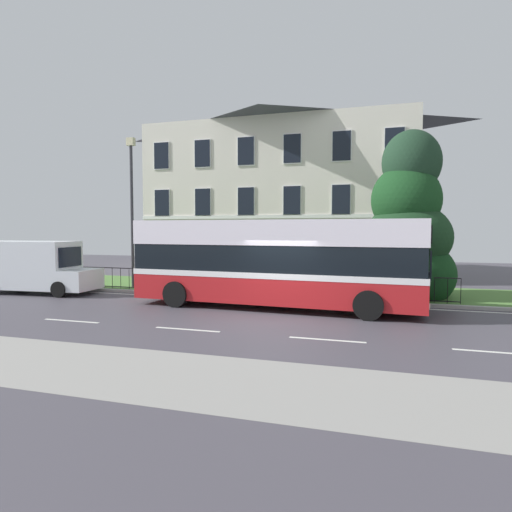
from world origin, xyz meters
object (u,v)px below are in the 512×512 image
white_panel_van (33,266)px  street_lamp_post (132,203)px  litter_bin (182,276)px  single_decker_bus (275,262)px  georgian_townhouse (288,189)px  evergreen_tree (408,234)px

white_panel_van → street_lamp_post: bearing=27.3°
litter_bin → single_decker_bus: bearing=-29.4°
georgian_townhouse → street_lamp_post: size_ratio=2.31×
street_lamp_post → evergreen_tree: bearing=4.7°
single_decker_bus → white_panel_van: (-11.34, 0.36, -0.48)m
georgian_townhouse → evergreen_tree: bearing=-51.7°
evergreen_tree → litter_bin: evergreen_tree is taller
evergreen_tree → single_decker_bus: (-4.69, -3.62, -1.00)m
single_decker_bus → street_lamp_post: bearing=164.0°
single_decker_bus → litter_bin: size_ratio=9.59×
evergreen_tree → street_lamp_post: street_lamp_post is taller
georgian_townhouse → street_lamp_post: bearing=-116.9°
white_panel_van → litter_bin: size_ratio=4.98×
evergreen_tree → white_panel_van: (-16.03, -3.26, -1.49)m
georgian_townhouse → evergreen_tree: georgian_townhouse is taller
single_decker_bus → litter_bin: bearing=153.5°
evergreen_tree → white_panel_van: evergreen_tree is taller
georgian_townhouse → litter_bin: bearing=-105.7°
georgian_townhouse → white_panel_van: bearing=-125.5°
litter_bin → white_panel_van: bearing=-156.9°
georgian_townhouse → litter_bin: (-2.75, -9.79, -4.81)m
georgian_townhouse → single_decker_bus: size_ratio=1.52×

